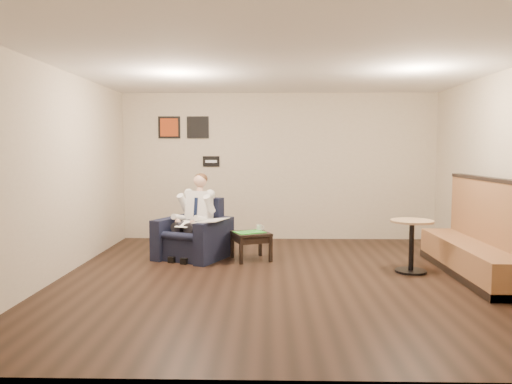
{
  "coord_description": "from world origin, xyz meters",
  "views": [
    {
      "loc": [
        -0.21,
        -6.58,
        1.71
      ],
      "look_at": [
        -0.39,
        1.2,
        1.06
      ],
      "focal_mm": 35.0,
      "sensor_mm": 36.0,
      "label": 1
    }
  ],
  "objects_px": {
    "smartphone": "(251,230)",
    "banquette": "(473,228)",
    "seated_man": "(189,219)",
    "coffee_mug": "(259,228)",
    "armchair": "(193,229)",
    "green_folder": "(250,232)",
    "side_table": "(251,246)",
    "cafe_table": "(411,246)"
  },
  "relations": [
    {
      "from": "armchair",
      "to": "green_folder",
      "type": "relative_size",
      "value": 2.22
    },
    {
      "from": "coffee_mug",
      "to": "cafe_table",
      "type": "height_order",
      "value": "cafe_table"
    },
    {
      "from": "seated_man",
      "to": "coffee_mug",
      "type": "height_order",
      "value": "seated_man"
    },
    {
      "from": "green_folder",
      "to": "side_table",
      "type": "bearing_deg",
      "value": 54.3
    },
    {
      "from": "banquette",
      "to": "cafe_table",
      "type": "bearing_deg",
      "value": 169.46
    },
    {
      "from": "coffee_mug",
      "to": "smartphone",
      "type": "height_order",
      "value": "coffee_mug"
    },
    {
      "from": "side_table",
      "to": "cafe_table",
      "type": "xyz_separation_m",
      "value": [
        2.28,
        -0.74,
        0.15
      ]
    },
    {
      "from": "side_table",
      "to": "coffee_mug",
      "type": "distance_m",
      "value": 0.34
    },
    {
      "from": "coffee_mug",
      "to": "banquette",
      "type": "xyz_separation_m",
      "value": [
        2.94,
        -1.06,
        0.18
      ]
    },
    {
      "from": "armchair",
      "to": "side_table",
      "type": "xyz_separation_m",
      "value": [
        0.93,
        -0.11,
        -0.25
      ]
    },
    {
      "from": "smartphone",
      "to": "coffee_mug",
      "type": "bearing_deg",
      "value": -7.1
    },
    {
      "from": "coffee_mug",
      "to": "green_folder",
      "type": "bearing_deg",
      "value": -125.7
    },
    {
      "from": "side_table",
      "to": "cafe_table",
      "type": "bearing_deg",
      "value": -18.02
    },
    {
      "from": "seated_man",
      "to": "banquette",
      "type": "xyz_separation_m",
      "value": [
        4.04,
        -0.88,
        0.02
      ]
    },
    {
      "from": "green_folder",
      "to": "cafe_table",
      "type": "distance_m",
      "value": 2.41
    },
    {
      "from": "seated_man",
      "to": "side_table",
      "type": "distance_m",
      "value": 1.06
    },
    {
      "from": "cafe_table",
      "to": "side_table",
      "type": "bearing_deg",
      "value": 161.98
    },
    {
      "from": "smartphone",
      "to": "banquette",
      "type": "relative_size",
      "value": 0.05
    },
    {
      "from": "side_table",
      "to": "banquette",
      "type": "relative_size",
      "value": 0.21
    },
    {
      "from": "armchair",
      "to": "banquette",
      "type": "relative_size",
      "value": 0.38
    },
    {
      "from": "coffee_mug",
      "to": "banquette",
      "type": "bearing_deg",
      "value": -19.8
    },
    {
      "from": "seated_man",
      "to": "armchair",
      "type": "bearing_deg",
      "value": 90.0
    },
    {
      "from": "coffee_mug",
      "to": "banquette",
      "type": "relative_size",
      "value": 0.04
    },
    {
      "from": "banquette",
      "to": "cafe_table",
      "type": "height_order",
      "value": "banquette"
    },
    {
      "from": "seated_man",
      "to": "coffee_mug",
      "type": "distance_m",
      "value": 1.12
    },
    {
      "from": "seated_man",
      "to": "side_table",
      "type": "xyz_separation_m",
      "value": [
        0.98,
        0.0,
        -0.42
      ]
    },
    {
      "from": "armchair",
      "to": "seated_man",
      "type": "height_order",
      "value": "seated_man"
    },
    {
      "from": "green_folder",
      "to": "cafe_table",
      "type": "xyz_separation_m",
      "value": [
        2.3,
        -0.71,
        -0.07
      ]
    },
    {
      "from": "smartphone",
      "to": "seated_man",
      "type": "bearing_deg",
      "value": 179.08
    },
    {
      "from": "cafe_table",
      "to": "smartphone",
      "type": "bearing_deg",
      "value": 158.44
    },
    {
      "from": "smartphone",
      "to": "banquette",
      "type": "distance_m",
      "value": 3.25
    },
    {
      "from": "seated_man",
      "to": "green_folder",
      "type": "distance_m",
      "value": 0.98
    },
    {
      "from": "seated_man",
      "to": "smartphone",
      "type": "distance_m",
      "value": 1.0
    },
    {
      "from": "side_table",
      "to": "smartphone",
      "type": "height_order",
      "value": "smartphone"
    },
    {
      "from": "armchair",
      "to": "cafe_table",
      "type": "bearing_deg",
      "value": 8.83
    },
    {
      "from": "seated_man",
      "to": "coffee_mug",
      "type": "bearing_deg",
      "value": 32.65
    },
    {
      "from": "green_folder",
      "to": "banquette",
      "type": "relative_size",
      "value": 0.17
    },
    {
      "from": "banquette",
      "to": "seated_man",
      "type": "bearing_deg",
      "value": 167.65
    },
    {
      "from": "side_table",
      "to": "cafe_table",
      "type": "distance_m",
      "value": 2.4
    },
    {
      "from": "green_folder",
      "to": "coffee_mug",
      "type": "relative_size",
      "value": 4.74
    },
    {
      "from": "armchair",
      "to": "smartphone",
      "type": "xyz_separation_m",
      "value": [
        0.92,
        0.05,
        -0.03
      ]
    },
    {
      "from": "smartphone",
      "to": "banquette",
      "type": "height_order",
      "value": "banquette"
    }
  ]
}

